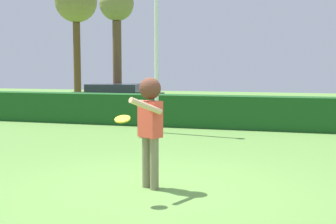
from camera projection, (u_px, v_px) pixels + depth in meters
name	position (u px, v px, depth m)	size (l,w,h in m)	color
ground_plane	(154.00, 189.00, 7.33)	(60.00, 60.00, 0.00)	#5D8B3E
person	(150.00, 118.00, 7.28)	(0.50, 0.84, 1.79)	#787155
frisbee	(122.00, 119.00, 6.53)	(0.23, 0.22, 0.10)	yellow
lamppost	(156.00, 30.00, 13.48)	(0.24, 0.24, 5.49)	silver
hedge_row	(230.00, 112.00, 14.73)	(22.61, 0.90, 1.05)	#194D1C
parked_car_black	(114.00, 97.00, 19.83)	(4.42, 2.34, 1.25)	black
bare_elm_tree	(76.00, 4.00, 26.34)	(2.43, 2.43, 6.99)	brown
oak_tree	(117.00, 13.00, 20.46)	(1.56, 1.56, 5.60)	brown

